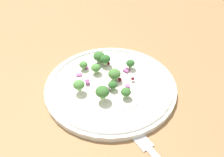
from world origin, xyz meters
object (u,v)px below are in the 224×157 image
at_px(plate, 112,85).
at_px(broccoli_floret_0, 83,65).
at_px(broccoli_floret_2, 114,85).
at_px(broccoli_floret_1, 79,85).

xyz_separation_m(plate, broccoli_floret_0, (0.06, -0.06, 0.02)).
relative_size(broccoli_floret_0, broccoli_floret_2, 1.02).
distance_m(broccoli_floret_0, broccoli_floret_1, 0.08).
relative_size(plate, broccoli_floret_0, 14.58).
xyz_separation_m(plate, broccoli_floret_1, (0.07, 0.01, 0.03)).
height_order(plate, broccoli_floret_2, broccoli_floret_2).
xyz_separation_m(broccoli_floret_1, broccoli_floret_2, (-0.07, 0.01, -0.01)).
distance_m(plate, broccoli_floret_0, 0.08).
relative_size(plate, broccoli_floret_1, 11.87).
bearing_deg(plate, broccoli_floret_0, -47.55).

